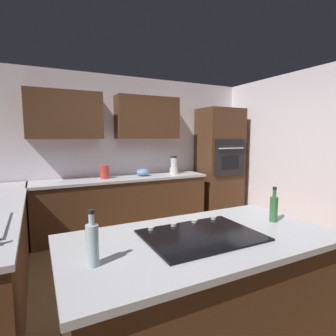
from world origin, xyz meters
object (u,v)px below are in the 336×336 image
Objects in this scene: oil_bottle at (92,243)px; kettle at (105,172)px; second_bottle at (274,208)px; blender at (174,166)px; cooktop at (201,235)px; mixing_bowl at (143,172)px; wall_oven at (219,163)px.

kettle is at bearing -104.38° from oil_bottle.
second_bottle is (-1.42, -0.10, -0.01)m from oil_bottle.
oil_bottle is (1.98, 2.86, -0.01)m from blender.
oil_bottle is (0.74, 0.10, 0.11)m from cooktop.
oil_bottle is at bearing 55.24° from blender.
blender is (-1.25, -2.76, 0.13)m from cooktop.
mixing_bowl is 0.79× the size of second_bottle.
cooktop is 2.40× the size of blender.
mixing_bowl is (0.60, 0.00, -0.08)m from blender.
kettle is (1.25, 0.00, -0.03)m from blender.
blender is at bearing 180.00° from kettle.
kettle reaches higher than mixing_bowl.
second_bottle is (1.56, 2.73, -0.04)m from wall_oven.
wall_oven is at bearing -119.77° from second_bottle.
blender is 1.44× the size of mixing_bowl.
oil_bottle reaches higher than cooktop.
blender is 1.06× the size of oil_bottle.
blender reaches higher than kettle.
kettle reaches higher than cooktop.
wall_oven is at bearing 178.60° from blender.
wall_oven reaches higher than mixing_bowl.
cooktop is 0.75m from oil_bottle.
mixing_bowl is at bearing -103.21° from cooktop.
kettle is (0.00, -2.76, 0.10)m from cooktop.
blender reaches higher than cooktop.
wall_oven is 9.56× the size of mixing_bowl.
mixing_bowl is 2.76m from second_bottle.
blender reaches higher than oil_bottle.
wall_oven is 7.55× the size of second_bottle.
kettle is (2.25, -0.02, -0.05)m from wall_oven.
cooktop is 3.63× the size of kettle.
wall_oven is 1.00m from blender.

